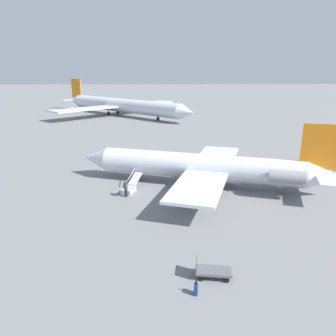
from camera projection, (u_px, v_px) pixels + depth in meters
The scene contains 7 objects.
ground_plane at pixel (199, 185), 36.70m from camera, with size 600.00×600.00×0.00m, color slate.
airplane_main at pixel (208, 167), 35.81m from camera, with size 28.28×21.76×7.41m.
airplane_far_right at pixel (120, 105), 93.97m from camera, with size 41.01×41.82×9.91m.
boarding_stairs at pixel (130, 188), 34.77m from camera, with size 2.25×4.13×1.80m.
passenger at pixel (126, 187), 33.00m from camera, with size 0.43×0.57×1.74m.
luggage_cart at pixel (211, 271), 20.16m from camera, with size 2.34×1.43×1.22m.
suitcase at pixel (196, 289), 18.62m from camera, with size 0.29×0.40×0.88m.
Camera 1 is at (4.98, 34.46, 12.25)m, focal length 35.00 mm.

